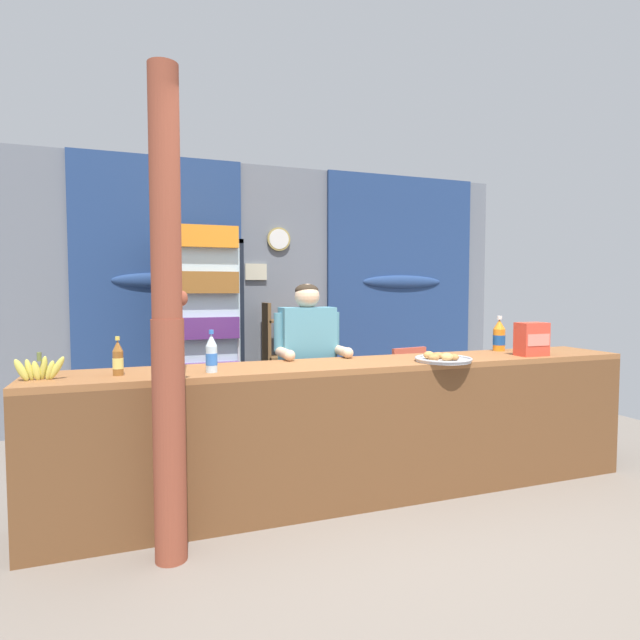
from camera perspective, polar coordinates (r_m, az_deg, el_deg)
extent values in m
plane|color=slate|center=(4.47, 0.85, -15.60)|extent=(7.55, 7.55, 0.00)
cube|color=slate|center=(5.84, -5.01, 2.98)|extent=(5.63, 0.12, 2.83)
cube|color=navy|center=(5.57, -17.47, 5.41)|extent=(1.71, 0.04, 2.32)
ellipsoid|color=navy|center=(5.55, -17.44, 4.22)|extent=(0.94, 0.10, 0.16)
cube|color=navy|center=(6.35, 9.09, 5.26)|extent=(1.93, 0.04, 2.32)
ellipsoid|color=navy|center=(6.33, 9.17, 4.21)|extent=(1.06, 0.10, 0.16)
cylinder|color=tan|center=(5.80, -4.63, 8.98)|extent=(0.26, 0.03, 0.26)
cylinder|color=white|center=(5.79, -4.59, 8.99)|extent=(0.22, 0.01, 0.22)
cube|color=beige|center=(5.71, -7.16, 5.35)|extent=(0.24, 0.02, 0.18)
cube|color=#935B33|center=(3.59, 4.53, -4.98)|extent=(4.22, 0.56, 0.04)
cube|color=brown|center=(3.46, 6.32, -13.39)|extent=(4.22, 0.04, 0.91)
cube|color=brown|center=(3.44, -29.92, -13.94)|extent=(0.08, 0.51, 0.91)
cube|color=brown|center=(4.90, 27.45, -8.76)|extent=(0.08, 0.51, 0.91)
cylinder|color=brown|center=(2.90, -16.44, -12.82)|extent=(0.17, 0.17, 1.30)
cylinder|color=brown|center=(2.83, -16.90, 13.38)|extent=(0.16, 0.16, 1.30)
ellipsoid|color=brown|center=(2.80, -15.13, 2.36)|extent=(0.06, 0.05, 0.08)
cube|color=black|center=(5.49, -13.51, -1.80)|extent=(0.74, 0.04, 1.93)
cube|color=black|center=(5.16, -17.01, -2.19)|extent=(0.04, 0.65, 1.93)
cube|color=black|center=(5.24, -9.33, -2.00)|extent=(0.04, 0.65, 1.93)
cube|color=black|center=(5.19, -13.28, 8.37)|extent=(0.74, 0.65, 0.04)
cube|color=black|center=(5.36, -13.00, -12.01)|extent=(0.74, 0.65, 0.08)
cube|color=silver|center=(4.87, -12.72, -1.85)|extent=(0.68, 0.02, 1.77)
cylinder|color=#B7B7BC|center=(4.89, -9.06, -2.38)|extent=(0.02, 0.02, 0.40)
cube|color=silver|center=(5.24, -13.08, -6.41)|extent=(0.66, 0.57, 0.02)
cube|color=#56286B|center=(5.09, -12.92, -5.44)|extent=(0.62, 0.53, 0.20)
cube|color=silver|center=(5.19, -13.14, -1.82)|extent=(0.66, 0.57, 0.02)
cube|color=#56286B|center=(5.05, -12.98, -0.71)|extent=(0.62, 0.53, 0.20)
cube|color=silver|center=(5.17, -13.21, 2.83)|extent=(0.66, 0.57, 0.02)
cube|color=brown|center=(5.03, -13.05, 4.07)|extent=(0.62, 0.53, 0.20)
cube|color=silver|center=(5.18, -13.27, 7.49)|extent=(0.66, 0.57, 0.02)
cube|color=orange|center=(5.06, -13.11, 8.85)|extent=(0.62, 0.53, 0.20)
cube|color=brown|center=(5.56, -5.97, -4.87)|extent=(0.04, 0.28, 1.32)
cube|color=brown|center=(5.68, -1.64, -4.68)|extent=(0.04, 0.28, 1.32)
cube|color=brown|center=(5.57, -3.80, -0.08)|extent=(0.44, 0.28, 0.02)
cylinder|color=brown|center=(5.55, -4.46, 0.55)|extent=(0.06, 0.06, 0.10)
cylinder|color=orange|center=(5.58, -3.15, 0.67)|extent=(0.07, 0.07, 0.12)
cube|color=brown|center=(5.60, -3.78, -4.11)|extent=(0.44, 0.28, 0.02)
cylinder|color=#75C64C|center=(5.58, -4.44, -3.38)|extent=(0.06, 0.06, 0.13)
cylinder|color=#56286B|center=(5.61, -3.14, -3.19)|extent=(0.07, 0.07, 0.15)
cube|color=brown|center=(5.67, -3.77, -8.07)|extent=(0.44, 0.28, 0.02)
cylinder|color=#56286B|center=(5.64, -4.42, -7.27)|extent=(0.06, 0.06, 0.14)
cylinder|color=#56286B|center=(5.67, -3.12, -7.36)|extent=(0.07, 0.07, 0.11)
cube|color=#E5563D|center=(5.55, 8.57, -7.18)|extent=(0.51, 0.51, 0.04)
cube|color=#E5563D|center=(5.36, 9.92, -5.19)|extent=(0.42, 0.11, 0.40)
cylinder|color=#E5563D|center=(5.85, 8.87, -8.83)|extent=(0.04, 0.04, 0.44)
cylinder|color=#E5563D|center=(5.63, 5.80, -9.29)|extent=(0.04, 0.04, 0.44)
cylinder|color=#E5563D|center=(5.57, 11.33, -9.49)|extent=(0.04, 0.04, 0.44)
cylinder|color=#E5563D|center=(5.33, 8.20, -10.03)|extent=(0.04, 0.04, 0.44)
cube|color=#E5563D|center=(5.65, 10.18, -5.77)|extent=(0.11, 0.40, 0.03)
cube|color=#E5563D|center=(5.41, 6.91, -6.16)|extent=(0.11, 0.40, 0.03)
cylinder|color=#28282D|center=(4.02, -2.64, -11.81)|extent=(0.11, 0.11, 0.80)
cylinder|color=#28282D|center=(4.08, -0.23, -11.60)|extent=(0.11, 0.11, 0.80)
cube|color=teal|center=(3.93, -1.44, -2.37)|extent=(0.41, 0.20, 0.52)
sphere|color=#DBB28E|center=(3.91, -1.45, 2.68)|extent=(0.19, 0.19, 0.19)
ellipsoid|color=#2D2319|center=(3.92, -1.49, 3.31)|extent=(0.18, 0.18, 0.10)
cylinder|color=teal|center=(3.86, -4.58, -1.35)|extent=(0.08, 0.08, 0.29)
cylinder|color=#DBB28E|center=(3.73, -3.97, -3.73)|extent=(0.07, 0.26, 0.07)
sphere|color=#DBB28E|center=(3.61, -3.40, -3.98)|extent=(0.08, 0.08, 0.08)
cylinder|color=teal|center=(4.00, 1.59, -1.17)|extent=(0.08, 0.08, 0.29)
cylinder|color=#DBB28E|center=(3.87, 2.40, -3.46)|extent=(0.07, 0.26, 0.07)
sphere|color=#DBB28E|center=(3.76, 3.15, -3.68)|extent=(0.08, 0.08, 0.08)
cylinder|color=orange|center=(4.45, 19.34, -2.12)|extent=(0.10, 0.10, 0.18)
cone|color=orange|center=(4.44, 19.37, -0.45)|extent=(0.10, 0.10, 0.08)
cylinder|color=white|center=(4.44, 19.39, 0.25)|extent=(0.04, 0.04, 0.03)
cylinder|color=#194C99|center=(4.45, 19.34, -2.12)|extent=(0.10, 0.10, 0.08)
cylinder|color=brown|center=(3.23, -21.60, -4.51)|extent=(0.06, 0.06, 0.14)
cone|color=brown|center=(3.22, -21.64, -2.69)|extent=(0.06, 0.06, 0.06)
cylinder|color=#E5CC4C|center=(3.22, -21.66, -1.91)|extent=(0.03, 0.03, 0.02)
cylinder|color=#E5D166|center=(3.23, -21.60, -4.51)|extent=(0.06, 0.06, 0.06)
cylinder|color=silver|center=(3.19, -12.00, -4.29)|extent=(0.07, 0.07, 0.16)
cone|color=silver|center=(3.17, -12.03, -2.20)|extent=(0.07, 0.07, 0.07)
cylinder|color=blue|center=(3.17, -12.04, -1.31)|extent=(0.03, 0.03, 0.03)
cylinder|color=blue|center=(3.19, -12.00, -4.29)|extent=(0.07, 0.07, 0.07)
cube|color=#E5422D|center=(4.21, 22.53, -1.98)|extent=(0.23, 0.14, 0.25)
cube|color=#FF826D|center=(4.16, 23.20, -2.07)|extent=(0.20, 0.00, 0.09)
cylinder|color=#BCBCC1|center=(3.69, 13.59, -4.40)|extent=(0.38, 0.38, 0.02)
torus|color=#BCBCC1|center=(3.69, 13.59, -4.19)|extent=(0.40, 0.40, 0.02)
ellipsoid|color=#A36638|center=(3.73, 14.58, -3.92)|extent=(0.08, 0.08, 0.04)
ellipsoid|color=#A36638|center=(3.79, 13.94, -3.78)|extent=(0.07, 0.06, 0.04)
ellipsoid|color=#B2753D|center=(3.72, 13.04, -3.86)|extent=(0.08, 0.09, 0.05)
ellipsoid|color=#C68947|center=(3.67, 12.04, -3.85)|extent=(0.08, 0.07, 0.06)
ellipsoid|color=#B2753D|center=(3.58, 12.58, -4.11)|extent=(0.08, 0.07, 0.05)
ellipsoid|color=tan|center=(3.61, 13.97, -4.02)|extent=(0.09, 0.07, 0.05)
ellipsoid|color=#B2753D|center=(3.65, 14.75, -4.03)|extent=(0.07, 0.06, 0.04)
ellipsoid|color=#CCC14C|center=(3.26, -30.36, -4.85)|extent=(0.10, 0.04, 0.14)
ellipsoid|color=#CCC14C|center=(3.28, -29.68, -4.87)|extent=(0.06, 0.04, 0.13)
ellipsoid|color=#CCC14C|center=(3.27, -29.09, -4.98)|extent=(0.06, 0.04, 0.12)
ellipsoid|color=#CCC14C|center=(3.27, -28.46, -4.75)|extent=(0.06, 0.04, 0.15)
ellipsoid|color=#CCC14C|center=(3.25, -27.89, -4.99)|extent=(0.07, 0.03, 0.12)
ellipsoid|color=#CCC14C|center=(3.24, -27.28, -4.76)|extent=(0.11, 0.03, 0.14)
cylinder|color=olive|center=(3.25, -28.83, -3.61)|extent=(0.02, 0.02, 0.05)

